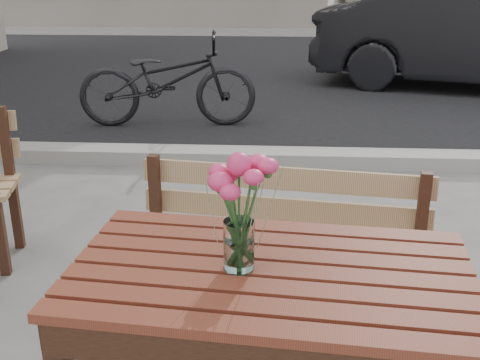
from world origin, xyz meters
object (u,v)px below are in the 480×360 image
(bicycle, at_px, (167,80))
(main_table, at_px, (270,303))
(parked_car, at_px, (478,35))
(main_vase, at_px, (239,198))

(bicycle, bearing_deg, main_table, -171.20)
(parked_car, bearing_deg, main_vase, 171.98)
(parked_car, xyz_separation_m, bicycle, (-3.62, -2.03, -0.20))
(main_vase, relative_size, parked_car, 0.09)
(parked_car, distance_m, bicycle, 4.15)
(main_table, height_order, bicycle, bicycle)
(main_vase, height_order, bicycle, main_vase)
(main_table, xyz_separation_m, bicycle, (-1.07, 4.25, -0.17))
(main_table, bearing_deg, bicycle, 109.81)
(main_table, relative_size, bicycle, 0.74)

